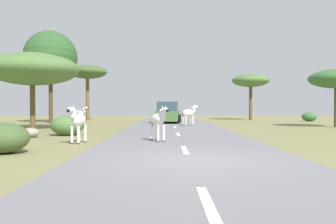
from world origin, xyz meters
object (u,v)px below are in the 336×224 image
(tree_3, at_px, (32,69))
(bush_2, at_px, (309,117))
(zebra_1, at_px, (189,113))
(car_0, at_px, (168,113))
(bush_1, at_px, (3,138))
(zebra_4, at_px, (78,121))
(rock_0, at_px, (31,133))
(tree_1, at_px, (51,57))
(tree_4, at_px, (87,73))
(zebra_2, at_px, (81,114))
(bush_3, at_px, (67,125))
(tree_0, at_px, (251,81))
(zebra_0, at_px, (158,120))

(tree_3, distance_m, bush_2, 24.83)
(zebra_1, height_order, car_0, car_0)
(bush_1, bearing_deg, zebra_4, 61.91)
(tree_3, height_order, rock_0, tree_3)
(tree_1, xyz_separation_m, bush_2, (23.34, 3.27, -5.13))
(tree_3, height_order, tree_4, tree_4)
(tree_3, bearing_deg, tree_1, 101.58)
(tree_1, relative_size, tree_3, 1.42)
(tree_4, bearing_deg, zebra_4, -78.19)
(car_0, xyz_separation_m, tree_1, (-9.95, 0.72, 4.70))
(zebra_1, distance_m, bush_2, 14.49)
(zebra_1, relative_size, tree_3, 0.27)
(zebra_2, xyz_separation_m, zebra_4, (2.98, -12.65, 0.01))
(car_0, distance_m, rock_0, 14.62)
(bush_3, bearing_deg, zebra_4, -68.48)
(car_0, bearing_deg, rock_0, -110.79)
(zebra_1, relative_size, tree_0, 0.31)
(car_0, bearing_deg, bush_3, -107.82)
(bush_1, relative_size, bush_3, 0.96)
(bush_1, bearing_deg, zebra_1, 65.76)
(zebra_4, bearing_deg, tree_1, -58.97)
(zebra_4, relative_size, rock_0, 1.96)
(zebra_2, relative_size, rock_0, 1.84)
(tree_3, bearing_deg, zebra_2, 70.20)
(tree_1, distance_m, bush_2, 24.12)
(tree_0, relative_size, bush_2, 3.37)
(tree_4, bearing_deg, zebra_2, -80.10)
(car_0, relative_size, bush_2, 3.18)
(tree_0, bearing_deg, car_0, -140.57)
(zebra_1, xyz_separation_m, car_0, (-1.46, 4.23, -0.09))
(zebra_0, distance_m, bush_1, 5.49)
(rock_0, bearing_deg, bush_1, -76.73)
(zebra_0, xyz_separation_m, tree_1, (-9.49, 16.18, 4.69))
(car_0, relative_size, tree_4, 0.80)
(tree_0, xyz_separation_m, bush_1, (-13.54, -25.58, -3.57))
(tree_0, xyz_separation_m, bush_2, (4.83, -3.05, -3.61))
(zebra_2, bearing_deg, tree_3, 18.15)
(tree_1, height_order, rock_0, tree_1)
(bush_1, bearing_deg, tree_0, 62.10)
(car_0, height_order, rock_0, car_0)
(zebra_0, distance_m, rock_0, 6.24)
(zebra_4, height_order, tree_4, tree_4)
(zebra_2, xyz_separation_m, tree_4, (-1.66, 9.53, 3.98))
(zebra_2, xyz_separation_m, bush_1, (1.48, -15.46, -0.39))
(zebra_2, distance_m, bush_2, 21.07)
(tree_0, bearing_deg, zebra_1, -122.21)
(bush_1, bearing_deg, rock_0, 103.27)
(tree_4, relative_size, bush_1, 3.64)
(bush_2, bearing_deg, zebra_0, -125.46)
(zebra_4, xyz_separation_m, car_0, (3.48, 15.73, -0.00))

